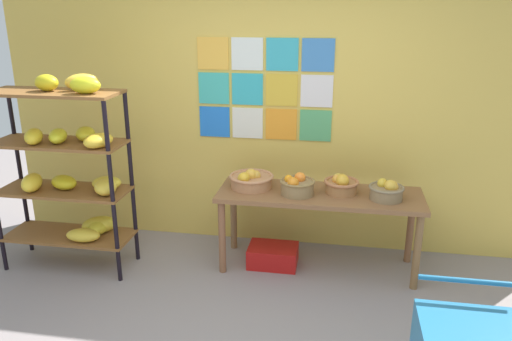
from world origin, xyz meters
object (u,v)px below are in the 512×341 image
(fruit_basket_centre, at_px, (251,180))
(fruit_basket_back_right, at_px, (387,191))
(display_table, at_px, (319,202))
(banana_shelf_unit, at_px, (71,167))
(fruit_basket_right, at_px, (297,186))
(fruit_basket_back_left, at_px, (341,184))
(produce_crate_under_table, at_px, (273,255))

(fruit_basket_centre, distance_m, fruit_basket_back_right, 1.14)
(display_table, xyz_separation_m, fruit_basket_centre, (-0.59, 0.03, 0.16))
(banana_shelf_unit, bearing_deg, fruit_basket_back_right, 6.21)
(fruit_basket_right, bearing_deg, fruit_basket_centre, 166.15)
(fruit_basket_back_right, bearing_deg, fruit_basket_right, -178.86)
(banana_shelf_unit, xyz_separation_m, fruit_basket_back_left, (2.22, 0.37, -0.14))
(fruit_basket_back_left, bearing_deg, display_table, -170.56)
(fruit_basket_right, bearing_deg, banana_shelf_unit, -171.83)
(banana_shelf_unit, height_order, fruit_basket_right, banana_shelf_unit)
(display_table, relative_size, fruit_basket_right, 5.89)
(fruit_basket_back_left, bearing_deg, banana_shelf_unit, -170.62)
(fruit_basket_back_left, xyz_separation_m, fruit_basket_back_right, (0.37, -0.09, -0.00))
(fruit_basket_back_left, distance_m, fruit_basket_back_right, 0.38)
(fruit_basket_centre, bearing_deg, produce_crate_under_table, -17.11)
(fruit_basket_right, height_order, fruit_basket_back_right, fruit_basket_right)
(display_table, distance_m, fruit_basket_back_right, 0.57)
(fruit_basket_right, distance_m, fruit_basket_back_right, 0.73)
(fruit_basket_right, height_order, produce_crate_under_table, fruit_basket_right)
(fruit_basket_centre, bearing_deg, fruit_basket_back_left, -0.01)
(fruit_basket_centre, xyz_separation_m, produce_crate_under_table, (0.21, -0.06, -0.68))
(produce_crate_under_table, bearing_deg, fruit_basket_centre, 162.89)
(display_table, relative_size, fruit_basket_centre, 4.46)
(fruit_basket_back_right, xyz_separation_m, produce_crate_under_table, (-0.93, 0.02, -0.68))
(banana_shelf_unit, xyz_separation_m, fruit_basket_right, (1.86, 0.27, -0.14))
(display_table, distance_m, fruit_basket_right, 0.26)
(fruit_basket_back_right, bearing_deg, banana_shelf_unit, -173.79)
(display_table, xyz_separation_m, fruit_basket_back_right, (0.54, -0.06, 0.16))
(fruit_basket_back_right, bearing_deg, fruit_basket_back_left, 166.85)
(banana_shelf_unit, height_order, produce_crate_under_table, banana_shelf_unit)
(fruit_basket_centre, height_order, fruit_basket_right, fruit_basket_right)
(display_table, relative_size, fruit_basket_back_right, 6.06)
(fruit_basket_right, relative_size, produce_crate_under_table, 0.68)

